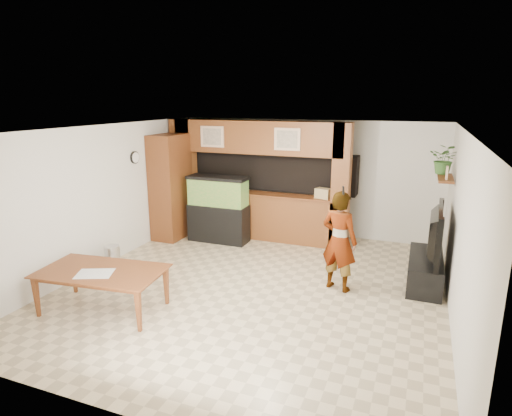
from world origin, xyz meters
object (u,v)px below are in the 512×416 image
at_px(person, 339,241).
at_px(dining_table, 102,291).
at_px(aquarium, 218,210).
at_px(television, 429,232).
at_px(pantry_cabinet, 171,187).

height_order(person, dining_table, person).
distance_m(aquarium, person, 3.27).
relative_size(person, dining_table, 0.92).
bearing_deg(dining_table, television, 25.24).
xyz_separation_m(aquarium, television, (4.24, -0.78, 0.21)).
xyz_separation_m(pantry_cabinet, dining_table, (0.93, -3.43, -0.84)).
bearing_deg(pantry_cabinet, aquarium, 5.15).
xyz_separation_m(pantry_cabinet, aquarium, (1.11, 0.10, -0.45)).
xyz_separation_m(television, dining_table, (-4.42, -2.75, -0.60)).
distance_m(pantry_cabinet, person, 4.26).
xyz_separation_m(aquarium, person, (2.90, -1.50, 0.12)).
bearing_deg(pantry_cabinet, dining_table, -74.83).
relative_size(pantry_cabinet, aquarium, 1.59).
distance_m(pantry_cabinet, television, 5.40).
bearing_deg(dining_table, pantry_cabinet, 98.56).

